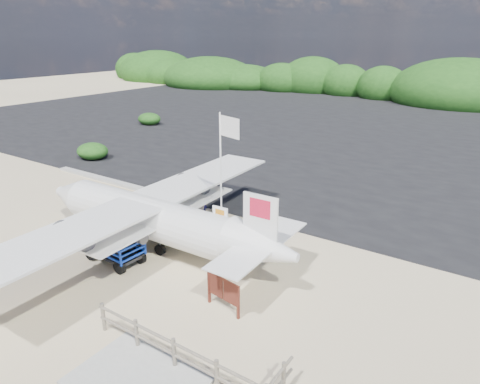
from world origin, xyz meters
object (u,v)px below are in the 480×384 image
object	(u,v)px
baggage_cart	(116,261)
crew_a	(201,202)
flagpole	(222,250)
crew_b	(196,205)
aircraft_small	(302,119)
signboard	(223,310)

from	to	relation	value
baggage_cart	crew_a	xyz separation A→B (m)	(0.16, 5.54, 0.91)
baggage_cart	crew_a	distance (m)	5.61
flagpole	crew_b	size ratio (longest dim) A/B	3.27
crew_b	aircraft_small	xyz separation A→B (m)	(-8.20, 28.94, -0.93)
aircraft_small	baggage_cart	bearing A→B (deg)	101.41
flagpole	aircraft_small	distance (m)	32.53
flagpole	crew_a	world-z (taller)	flagpole
flagpole	crew_a	size ratio (longest dim) A/B	3.35
aircraft_small	flagpole	bearing A→B (deg)	108.08
baggage_cart	signboard	xyz separation A→B (m)	(5.76, -0.25, 0.00)
crew_a	baggage_cart	bearing A→B (deg)	65.81
flagpole	signboard	bearing A→B (deg)	-53.33
aircraft_small	crew_a	bearing A→B (deg)	104.16
baggage_cart	signboard	size ratio (longest dim) A/B	1.70
signboard	aircraft_small	xyz separation A→B (m)	(-13.66, 34.17, 0.00)
signboard	crew_a	distance (m)	8.10
flagpole	crew_a	bearing A→B (deg)	142.90
flagpole	signboard	world-z (taller)	flagpole
crew_a	crew_b	size ratio (longest dim) A/B	0.98
crew_b	flagpole	bearing A→B (deg)	134.91
flagpole	aircraft_small	bearing A→B (deg)	109.77
signboard	crew_b	size ratio (longest dim) A/B	0.85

